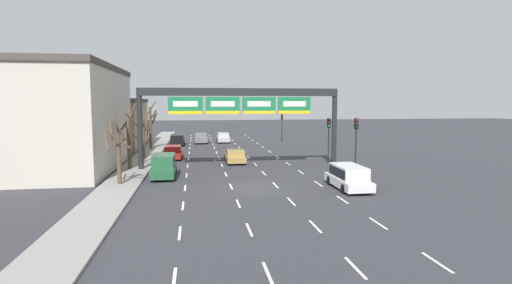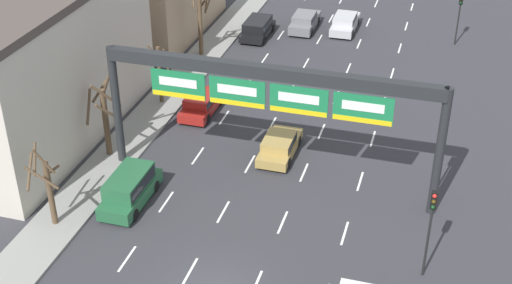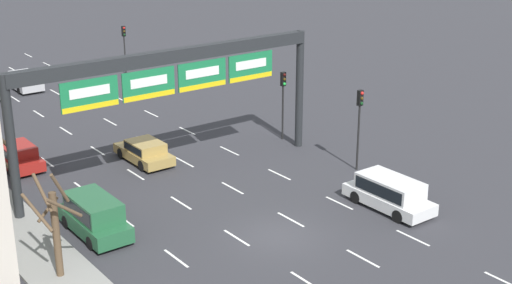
{
  "view_description": "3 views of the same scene",
  "coord_description": "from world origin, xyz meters",
  "px_view_note": "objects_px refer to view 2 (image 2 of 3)",
  "views": [
    {
      "loc": [
        -4.14,
        -27.55,
        6.13
      ],
      "look_at": [
        0.98,
        6.17,
        2.72
      ],
      "focal_mm": 28.0,
      "sensor_mm": 36.0,
      "label": 1
    },
    {
      "loc": [
        8.73,
        -23.23,
        22.77
      ],
      "look_at": [
        -0.21,
        7.36,
        3.84
      ],
      "focal_mm": 50.0,
      "sensor_mm": 36.0,
      "label": 2
    },
    {
      "loc": [
        -19.05,
        -23.54,
        15.31
      ],
      "look_at": [
        1.68,
        3.89,
        3.27
      ],
      "focal_mm": 50.0,
      "sensor_mm": 36.0,
      "label": 3
    }
  ],
  "objects_px": {
    "car_gold": "(279,145)",
    "car_grey": "(305,21)",
    "tree_bare_furthest": "(105,114)",
    "sign_gantry": "(269,91)",
    "suv_black": "(257,27)",
    "tree_bare_closest": "(160,71)",
    "car_silver": "(345,22)",
    "tree_bare_third": "(201,16)",
    "tree_bare_second": "(47,185)",
    "car_red": "(202,103)",
    "suv_green": "(130,187)",
    "traffic_light_far_end": "(431,217)",
    "traffic_light_mid_block": "(460,8)",
    "traffic_light_near_gantry": "(441,146)"
  },
  "relations": [
    {
      "from": "car_gold",
      "to": "tree_bare_closest",
      "type": "distance_m",
      "value": 10.5
    },
    {
      "from": "sign_gantry",
      "to": "tree_bare_furthest",
      "type": "bearing_deg",
      "value": 177.49
    },
    {
      "from": "car_red",
      "to": "car_silver",
      "type": "distance_m",
      "value": 18.45
    },
    {
      "from": "car_gold",
      "to": "traffic_light_mid_block",
      "type": "bearing_deg",
      "value": 65.53
    },
    {
      "from": "car_silver",
      "to": "traffic_light_near_gantry",
      "type": "relative_size",
      "value": 1.07
    },
    {
      "from": "suv_green",
      "to": "tree_bare_second",
      "type": "relative_size",
      "value": 0.96
    },
    {
      "from": "sign_gantry",
      "to": "tree_bare_closest",
      "type": "relative_size",
      "value": 4.16
    },
    {
      "from": "traffic_light_near_gantry",
      "to": "traffic_light_far_end",
      "type": "relative_size",
      "value": 0.94
    },
    {
      "from": "car_gold",
      "to": "car_grey",
      "type": "bearing_deg",
      "value": 98.7
    },
    {
      "from": "sign_gantry",
      "to": "car_gold",
      "type": "bearing_deg",
      "value": 93.92
    },
    {
      "from": "car_grey",
      "to": "tree_bare_third",
      "type": "height_order",
      "value": "tree_bare_third"
    },
    {
      "from": "sign_gantry",
      "to": "suv_black",
      "type": "height_order",
      "value": "sign_gantry"
    },
    {
      "from": "car_gold",
      "to": "tree_bare_furthest",
      "type": "xyz_separation_m",
      "value": [
        -9.87,
        -2.91,
        2.17
      ]
    },
    {
      "from": "traffic_light_mid_block",
      "to": "tree_bare_third",
      "type": "distance_m",
      "value": 20.51
    },
    {
      "from": "sign_gantry",
      "to": "car_gold",
      "type": "relative_size",
      "value": 4.21
    },
    {
      "from": "sign_gantry",
      "to": "suv_green",
      "type": "distance_m",
      "value": 9.16
    },
    {
      "from": "car_grey",
      "to": "tree_bare_third",
      "type": "relative_size",
      "value": 0.75
    },
    {
      "from": "tree_bare_furthest",
      "to": "car_red",
      "type": "bearing_deg",
      "value": 62.51
    },
    {
      "from": "sign_gantry",
      "to": "traffic_light_far_end",
      "type": "xyz_separation_m",
      "value": [
        9.07,
        -5.23,
        -2.57
      ]
    },
    {
      "from": "car_red",
      "to": "tree_bare_closest",
      "type": "xyz_separation_m",
      "value": [
        -3.06,
        0.48,
        1.67
      ]
    },
    {
      "from": "car_grey",
      "to": "tree_bare_closest",
      "type": "bearing_deg",
      "value": -111.44
    },
    {
      "from": "car_silver",
      "to": "traffic_light_far_end",
      "type": "height_order",
      "value": "traffic_light_far_end"
    },
    {
      "from": "tree_bare_second",
      "to": "tree_bare_third",
      "type": "relative_size",
      "value": 0.78
    },
    {
      "from": "traffic_light_mid_block",
      "to": "tree_bare_closest",
      "type": "xyz_separation_m",
      "value": [
        -18.8,
        -16.3,
        -0.66
      ]
    },
    {
      "from": "sign_gantry",
      "to": "suv_black",
      "type": "bearing_deg",
      "value": 107.76
    },
    {
      "from": "tree_bare_third",
      "to": "car_silver",
      "type": "bearing_deg",
      "value": 40.14
    },
    {
      "from": "car_gold",
      "to": "car_silver",
      "type": "height_order",
      "value": "car_silver"
    },
    {
      "from": "suv_green",
      "to": "car_red",
      "type": "xyz_separation_m",
      "value": [
        0.15,
        10.87,
        -0.27
      ]
    },
    {
      "from": "suv_green",
      "to": "suv_black",
      "type": "xyz_separation_m",
      "value": [
        0.02,
        24.74,
        -0.18
      ]
    },
    {
      "from": "sign_gantry",
      "to": "traffic_light_near_gantry",
      "type": "distance_m",
      "value": 9.61
    },
    {
      "from": "traffic_light_near_gantry",
      "to": "tree_bare_third",
      "type": "xyz_separation_m",
      "value": [
        -18.88,
        14.46,
        0.04
      ]
    },
    {
      "from": "suv_black",
      "to": "traffic_light_mid_block",
      "type": "distance_m",
      "value": 16.29
    },
    {
      "from": "sign_gantry",
      "to": "car_silver",
      "type": "xyz_separation_m",
      "value": [
        -0.0,
        24.39,
        -5.22
      ]
    },
    {
      "from": "tree_bare_closest",
      "to": "tree_bare_second",
      "type": "bearing_deg",
      "value": -90.44
    },
    {
      "from": "sign_gantry",
      "to": "tree_bare_third",
      "type": "xyz_separation_m",
      "value": [
        -9.82,
        16.11,
        -2.72
      ]
    },
    {
      "from": "traffic_light_near_gantry",
      "to": "tree_bare_second",
      "type": "xyz_separation_m",
      "value": [
        -18.83,
        -8.37,
        -0.7
      ]
    },
    {
      "from": "car_grey",
      "to": "tree_bare_second",
      "type": "height_order",
      "value": "tree_bare_second"
    },
    {
      "from": "car_gold",
      "to": "tree_bare_furthest",
      "type": "bearing_deg",
      "value": -163.6
    },
    {
      "from": "car_grey",
      "to": "car_red",
      "type": "distance_m",
      "value": 16.88
    },
    {
      "from": "suv_black",
      "to": "tree_bare_furthest",
      "type": "bearing_deg",
      "value": -99.29
    },
    {
      "from": "sign_gantry",
      "to": "tree_bare_third",
      "type": "height_order",
      "value": "sign_gantry"
    },
    {
      "from": "tree_bare_third",
      "to": "tree_bare_furthest",
      "type": "distance_m",
      "value": 15.67
    },
    {
      "from": "tree_bare_third",
      "to": "suv_green",
      "type": "bearing_deg",
      "value": -81.2
    },
    {
      "from": "sign_gantry",
      "to": "car_silver",
      "type": "bearing_deg",
      "value": 90.0
    },
    {
      "from": "sign_gantry",
      "to": "tree_bare_second",
      "type": "distance_m",
      "value": 12.35
    },
    {
      "from": "car_grey",
      "to": "tree_bare_closest",
      "type": "distance_m",
      "value": 17.36
    },
    {
      "from": "tree_bare_furthest",
      "to": "suv_black",
      "type": "bearing_deg",
      "value": 80.71
    },
    {
      "from": "tree_bare_second",
      "to": "car_gold",
      "type": "bearing_deg",
      "value": 46.53
    },
    {
      "from": "car_red",
      "to": "tree_bare_third",
      "type": "distance_m",
      "value": 9.83
    },
    {
      "from": "suv_green",
      "to": "tree_bare_closest",
      "type": "relative_size",
      "value": 1.03
    }
  ]
}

